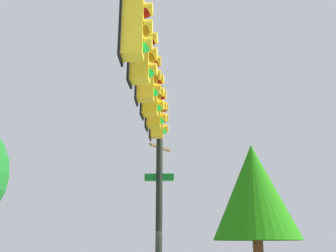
# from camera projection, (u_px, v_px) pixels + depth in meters

# --- Properties ---
(signal_pole_assembly) EXTENTS (6.30, 1.92, 7.14)m
(signal_pole_assembly) POSITION_uv_depth(u_px,v_px,m) (152.00, 111.00, 9.17)
(signal_pole_assembly) COLOR black
(signal_pole_assembly) RESTS_ON ground_plane
(utility_pole) EXTENTS (1.72, 0.77, 7.90)m
(utility_pole) POSITION_uv_depth(u_px,v_px,m) (160.00, 206.00, 19.59)
(utility_pole) COLOR brown
(utility_pole) RESTS_ON ground_plane
(tree_mid) EXTENTS (3.74, 3.74, 6.48)m
(tree_mid) POSITION_uv_depth(u_px,v_px,m) (254.00, 191.00, 16.23)
(tree_mid) COLOR brown
(tree_mid) RESTS_ON ground_plane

